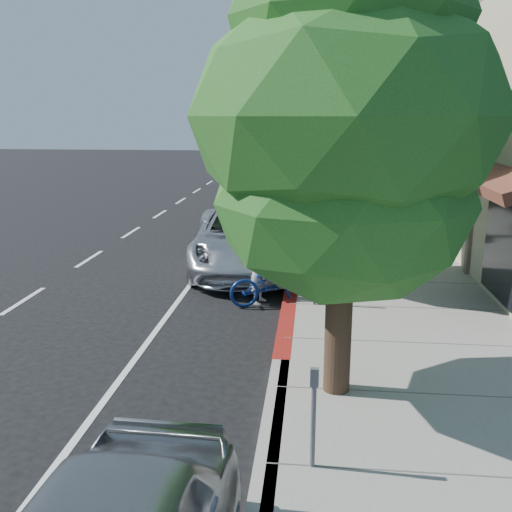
# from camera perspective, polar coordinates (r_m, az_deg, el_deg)

# --- Properties ---
(ground) EXTENTS (120.00, 120.00, 0.00)m
(ground) POSITION_cam_1_polar(r_m,az_deg,el_deg) (10.89, 2.83, -8.87)
(ground) COLOR black
(ground) RESTS_ON ground
(sidewalk) EXTENTS (4.60, 56.00, 0.15)m
(sidewalk) POSITION_cam_1_polar(r_m,az_deg,el_deg) (18.58, 11.28, 0.78)
(sidewalk) COLOR gray
(sidewalk) RESTS_ON ground
(curb) EXTENTS (0.30, 56.00, 0.15)m
(curb) POSITION_cam_1_polar(r_m,az_deg,el_deg) (18.50, 4.18, 0.96)
(curb) COLOR #9E998E
(curb) RESTS_ON ground
(curb_red_segment) EXTENTS (0.32, 4.00, 0.15)m
(curb_red_segment) POSITION_cam_1_polar(r_m,az_deg,el_deg) (11.79, 3.10, -6.66)
(curb_red_segment) COLOR maroon
(curb_red_segment) RESTS_ON ground
(street_tree_0) EXTENTS (4.31, 4.31, 6.72)m
(street_tree_0) POSITION_cam_1_polar(r_m,az_deg,el_deg) (8.04, 8.97, 12.93)
(street_tree_0) COLOR black
(street_tree_0) RESTS_ON ground
(street_tree_1) EXTENTS (4.72, 4.72, 7.28)m
(street_tree_1) POSITION_cam_1_polar(r_m,az_deg,el_deg) (14.03, 7.77, 14.68)
(street_tree_1) COLOR black
(street_tree_1) RESTS_ON ground
(street_tree_2) EXTENTS (3.99, 3.99, 7.10)m
(street_tree_2) POSITION_cam_1_polar(r_m,az_deg,el_deg) (20.03, 7.25, 14.53)
(street_tree_2) COLOR black
(street_tree_2) RESTS_ON ground
(street_tree_3) EXTENTS (5.59, 5.59, 7.49)m
(street_tree_3) POSITION_cam_1_polar(r_m,az_deg,el_deg) (26.03, 6.97, 14.24)
(street_tree_3) COLOR black
(street_tree_3) RESTS_ON ground
(street_tree_4) EXTENTS (4.55, 4.55, 7.43)m
(street_tree_4) POSITION_cam_1_polar(r_m,az_deg,el_deg) (32.03, 6.80, 14.50)
(street_tree_4) COLOR black
(street_tree_4) RESTS_ON ground
(street_tree_5) EXTENTS (4.85, 4.85, 7.79)m
(street_tree_5) POSITION_cam_1_polar(r_m,az_deg,el_deg) (38.03, 6.69, 14.70)
(street_tree_5) COLOR black
(street_tree_5) RESTS_ON ground
(cyclist) EXTENTS (0.54, 0.69, 1.65)m
(cyclist) POSITION_cam_1_polar(r_m,az_deg,el_deg) (12.97, 0.37, -1.21)
(cyclist) COLOR silver
(cyclist) RESTS_ON ground
(bicycle) EXTENTS (2.08, 1.27, 1.03)m
(bicycle) POSITION_cam_1_polar(r_m,az_deg,el_deg) (12.88, 1.63, -2.77)
(bicycle) COLOR navy
(bicycle) RESTS_ON ground
(silver_suv) EXTENTS (3.53, 6.48, 1.72)m
(silver_suv) POSITION_cam_1_polar(r_m,az_deg,el_deg) (16.00, -1.09, 1.82)
(silver_suv) COLOR silver
(silver_suv) RESTS_ON ground
(dark_sedan) EXTENTS (1.66, 4.30, 1.40)m
(dark_sedan) POSITION_cam_1_polar(r_m,az_deg,el_deg) (21.02, 2.19, 4.29)
(dark_sedan) COLOR #212426
(dark_sedan) RESTS_ON ground
(white_pickup) EXTENTS (2.57, 5.88, 1.68)m
(white_pickup) POSITION_cam_1_polar(r_m,az_deg,el_deg) (27.76, 0.94, 6.94)
(white_pickup) COLOR silver
(white_pickup) RESTS_ON ground
(dark_suv_far) EXTENTS (2.07, 4.35, 1.44)m
(dark_suv_far) POSITION_cam_1_polar(r_m,az_deg,el_deg) (37.07, 4.34, 8.48)
(dark_suv_far) COLOR black
(dark_suv_far) RESTS_ON ground
(pedestrian) EXTENTS (1.06, 0.98, 1.74)m
(pedestrian) POSITION_cam_1_polar(r_m,az_deg,el_deg) (21.31, 12.29, 4.98)
(pedestrian) COLOR black
(pedestrian) RESTS_ON sidewalk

